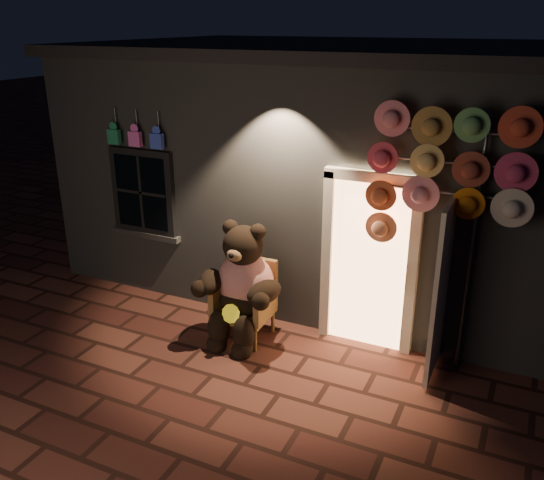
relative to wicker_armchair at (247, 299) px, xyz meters
The scene contains 5 objects.
ground 1.12m from the wicker_armchair, 86.26° to the right, with size 60.00×60.00×0.00m, color brown.
shop_building 3.23m from the wicker_armchair, 88.71° to the left, with size 7.30×5.95×3.51m.
wicker_armchair is the anchor object (origin of this frame).
teddy_bear 0.27m from the wicker_armchair, 89.46° to the right, with size 1.16×0.90×1.60m.
hat_rack 2.85m from the wicker_armchair, ahead, with size 1.68×0.22×2.96m.
Camera 1 is at (2.98, -4.73, 3.79)m, focal length 38.00 mm.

